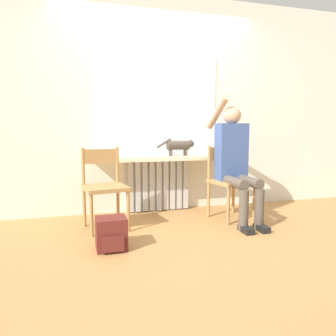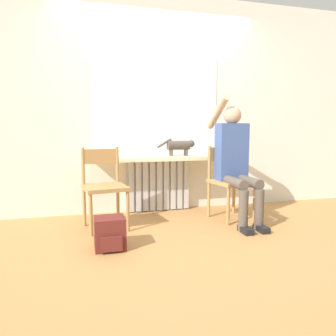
{
  "view_description": "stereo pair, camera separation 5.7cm",
  "coord_description": "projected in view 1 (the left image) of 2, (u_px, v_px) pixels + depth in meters",
  "views": [
    {
      "loc": [
        -1.02,
        -2.85,
        1.05
      ],
      "look_at": [
        0.0,
        0.7,
        0.6
      ],
      "focal_mm": 35.0,
      "sensor_mm": 36.0,
      "label": 1
    },
    {
      "loc": [
        -0.97,
        -2.87,
        1.05
      ],
      "look_at": [
        0.0,
        0.7,
        0.6
      ],
      "focal_mm": 35.0,
      "sensor_mm": 36.0,
      "label": 2
    }
  ],
  "objects": [
    {
      "name": "backpack",
      "position": [
        111.0,
        234.0,
        2.86
      ],
      "size": [
        0.26,
        0.27,
        0.28
      ],
      "color": "maroon",
      "rests_on": "ground_plane"
    },
    {
      "name": "wall_with_window",
      "position": [
        156.0,
        105.0,
        4.14
      ],
      "size": [
        7.0,
        0.06,
        2.7
      ],
      "color": "white",
      "rests_on": "ground_plane"
    },
    {
      "name": "cat",
      "position": [
        180.0,
        145.0,
        4.08
      ],
      "size": [
        0.48,
        0.11,
        0.22
      ],
      "color": "#4C4238",
      "rests_on": "windowsill"
    },
    {
      "name": "windowsill",
      "position": [
        160.0,
        158.0,
        4.04
      ],
      "size": [
        1.65,
        0.32,
        0.05
      ],
      "color": "beige",
      "rests_on": "radiator"
    },
    {
      "name": "ground_plane",
      "position": [
        188.0,
        239.0,
        3.13
      ],
      "size": [
        12.0,
        12.0,
        0.0
      ],
      "primitive_type": "plane",
      "color": "#B27F47"
    },
    {
      "name": "chair_right",
      "position": [
        229.0,
        180.0,
        3.83
      ],
      "size": [
        0.5,
        0.5,
        0.85
      ],
      "rotation": [
        0.0,
        0.0,
        0.21
      ],
      "color": "#B2844C",
      "rests_on": "ground_plane"
    },
    {
      "name": "radiator",
      "position": [
        158.0,
        185.0,
        4.19
      ],
      "size": [
        0.81,
        0.08,
        0.66
      ],
      "color": "silver",
      "rests_on": "ground_plane"
    },
    {
      "name": "person",
      "position": [
        235.0,
        158.0,
        3.69
      ],
      "size": [
        0.36,
        1.03,
        1.43
      ],
      "color": "brown",
      "rests_on": "ground_plane"
    },
    {
      "name": "chair_left",
      "position": [
        104.0,
        186.0,
        3.43
      ],
      "size": [
        0.48,
        0.48,
        0.85
      ],
      "rotation": [
        0.0,
        0.0,
        0.15
      ],
      "color": "#B2844C",
      "rests_on": "ground_plane"
    },
    {
      "name": "window_glass",
      "position": [
        157.0,
        106.0,
        4.11
      ],
      "size": [
        1.59,
        0.01,
        1.24
      ],
      "color": "white",
      "rests_on": "windowsill"
    }
  ]
}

